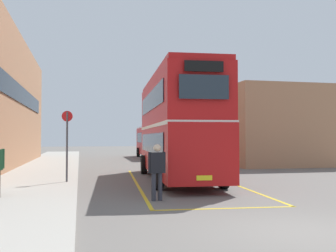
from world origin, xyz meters
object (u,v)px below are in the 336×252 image
(single_deck_bus, at_px, (155,141))
(bus_stop_sign, at_px, (67,139))
(double_decker_bus, at_px, (177,125))
(pedestrian_boarding, at_px, (157,168))

(single_deck_bus, xyz_separation_m, bus_stop_sign, (-7.51, -20.34, 0.23))
(double_decker_bus, distance_m, single_deck_bus, 19.64)
(double_decker_bus, relative_size, bus_stop_sign, 3.71)
(single_deck_bus, relative_size, bus_stop_sign, 3.25)
(double_decker_bus, xyz_separation_m, bus_stop_sign, (-4.86, -0.90, -0.64))
(pedestrian_boarding, xyz_separation_m, bus_stop_sign, (-2.83, 4.72, 0.86))
(single_deck_bus, xyz_separation_m, pedestrian_boarding, (-4.68, -25.05, -0.63))
(double_decker_bus, height_order, pedestrian_boarding, double_decker_bus)
(pedestrian_boarding, bearing_deg, bus_stop_sign, 121.01)
(single_deck_bus, height_order, bus_stop_sign, bus_stop_sign)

